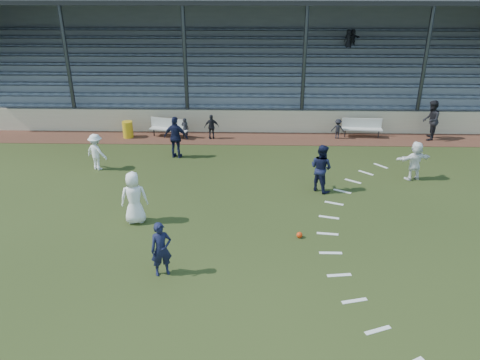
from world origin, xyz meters
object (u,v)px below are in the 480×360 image
football (299,235)px  player_white_lead (134,198)px  player_navy_lead (161,249)px  official (431,120)px  bench_left (169,126)px  bench_right (362,126)px  trash_bin (128,129)px

football → player_white_lead: 5.66m
football → player_navy_lead: (-4.08, -2.06, 0.72)m
official → football: bearing=-15.8°
bench_left → bench_right: 9.90m
trash_bin → player_white_lead: (2.39, -8.71, 0.48)m
player_white_lead → player_navy_lead: 3.30m
bench_left → official: 13.23m
bench_left → player_white_lead: 8.85m
player_navy_lead → bench_right: bearing=34.5°
bench_right → official: official is taller
bench_left → trash_bin: size_ratio=2.42×
bench_left → trash_bin: (-2.10, -0.13, -0.14)m
player_white_lead → player_navy_lead: player_white_lead is taller
player_white_lead → player_navy_lead: size_ratio=1.13×
bench_left → official: official is taller
player_navy_lead → player_white_lead: bearing=94.5°
bench_right → player_white_lead: player_white_lead is taller
football → player_navy_lead: 4.63m
bench_left → player_white_lead: bearing=-73.0°
player_navy_lead → official: size_ratio=0.82×
trash_bin → official: (15.33, 0.09, 0.58)m
trash_bin → football: 12.46m
bench_right → official: (3.32, -0.33, 0.44)m
bench_right → player_white_lead: size_ratio=1.10×
bench_right → bench_left: bearing=-174.8°
bench_left → player_white_lead: player_white_lead is taller
trash_bin → football: (7.92, -9.61, -0.34)m
bench_right → player_navy_lead: (-8.17, -12.09, 0.23)m
bench_right → player_white_lead: bearing=-132.9°
football → trash_bin: bearing=129.5°
bench_right → trash_bin: bench_right is taller
official → player_navy_lead: bearing=-22.8°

